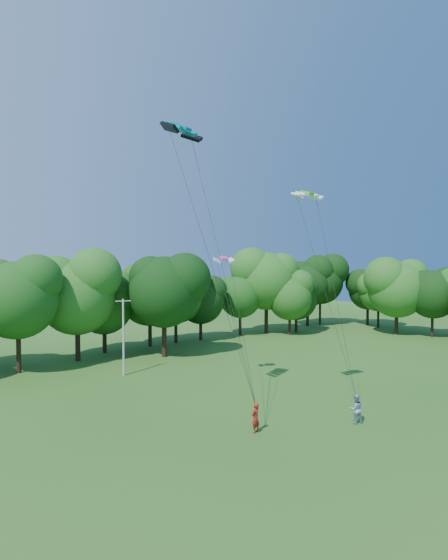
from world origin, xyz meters
TOP-DOWN VIEW (x-y plane):
  - ground at (0.00, 0.00)m, footprint 160.00×160.00m
  - utility_pole at (-0.41, 27.65)m, footprint 1.41×0.36m
  - kite_flyer_left at (0.32, 10.05)m, footprint 0.77×0.61m
  - kite_flyer_right at (6.54, 7.23)m, footprint 1.15×1.06m
  - kite_teal at (-1.98, 14.89)m, footprint 3.39×2.44m
  - kite_green at (6.48, 11.51)m, footprint 2.40×1.24m
  - kite_pink at (5.35, 19.91)m, footprint 1.96×1.40m
  - tree_back_center at (6.61, 32.45)m, footprint 8.71×8.71m
  - tree_back_east at (28.44, 34.41)m, footprint 6.94×6.94m

SIDE VIEW (x-z plane):
  - ground at x=0.00m, z-range 0.00..0.00m
  - kite_flyer_left at x=0.32m, z-range 0.00..1.85m
  - kite_flyer_right at x=6.54m, z-range 0.00..1.91m
  - utility_pole at x=-0.41m, z-range 0.13..7.26m
  - tree_back_east at x=28.44m, z-range 1.25..11.35m
  - tree_back_center at x=6.61m, z-range 1.58..14.24m
  - kite_pink at x=5.35m, z-range 10.70..11.07m
  - kite_green at x=6.48m, z-range 15.29..15.72m
  - kite_teal at x=-1.98m, z-range 19.04..19.80m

